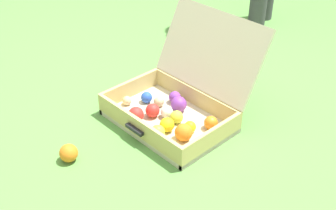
{
  "coord_description": "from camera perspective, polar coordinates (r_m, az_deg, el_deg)",
  "views": [
    {
      "loc": [
        1.3,
        -1.14,
        1.23
      ],
      "look_at": [
        0.07,
        0.02,
        0.1
      ],
      "focal_mm": 45.5,
      "sensor_mm": 36.0,
      "label": 1
    }
  ],
  "objects": [
    {
      "name": "ground_plane",
      "position": [
        2.12,
        -1.66,
        -1.87
      ],
      "size": [
        16.0,
        16.0,
        0.0
      ],
      "primitive_type": "plane",
      "color": "#569342"
    },
    {
      "name": "open_suitcase",
      "position": [
        2.07,
        1.42,
        0.64
      ],
      "size": [
        0.59,
        0.6,
        0.48
      ],
      "color": "beige",
      "rests_on": "ground"
    },
    {
      "name": "stray_ball_on_grass",
      "position": [
        1.9,
        -13.17,
        -6.28
      ],
      "size": [
        0.08,
        0.08,
        0.08
      ],
      "primitive_type": "sphere",
      "color": "orange",
      "rests_on": "ground"
    }
  ]
}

